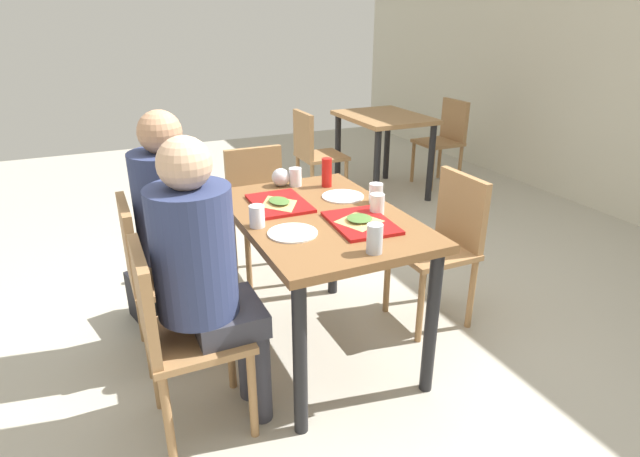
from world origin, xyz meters
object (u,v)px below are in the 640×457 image
person_in_red (178,217)px  foil_bundle (281,177)px  tray_red_near (279,203)px  background_chair_near (313,151)px  pizza_slice_a (279,202)px  chair_far_side (445,238)px  plastic_cup_b (257,216)px  plastic_cup_d (377,204)px  person_in_brown_jacket (205,266)px  handbag (150,300)px  chair_left_end (260,204)px  tray_red_far (361,223)px  pizza_slice_b (359,220)px  background_table (384,129)px  chair_near_right (175,328)px  background_chair_far (445,136)px  soda_can (375,239)px  condiment_bottle (327,172)px  plastic_cup_c (295,177)px  plastic_cup_a (376,193)px  main_table (320,235)px  paper_plate_near_edge (293,233)px  chair_near_left (154,269)px  paper_plate_center (343,196)px

person_in_red → foil_bundle: (-0.20, 0.61, 0.07)m
tray_red_near → background_chair_near: 2.18m
pizza_slice_a → chair_far_side: bearing=79.2°
plastic_cup_b → plastic_cup_d: size_ratio=1.00×
person_in_brown_jacket → background_chair_near: 2.84m
handbag → chair_left_end: bearing=112.2°
person_in_brown_jacket → tray_red_far: size_ratio=3.51×
pizza_slice_b → background_table: (-2.30, 1.52, -0.16)m
chair_near_right → tray_red_near: 0.84m
background_chair_far → person_in_red: bearing=-58.6°
soda_can → background_chair_near: 2.75m
condiment_bottle → foil_bundle: bearing=-116.5°
chair_left_end → plastic_cup_b: 1.08m
person_in_brown_jacket → tray_red_near: size_ratio=3.51×
tray_red_near → plastic_cup_b: plastic_cup_b is taller
chair_far_side → handbag: bearing=-112.3°
chair_far_side → plastic_cup_c: (-0.46, -0.71, 0.32)m
person_in_brown_jacket → condiment_bottle: size_ratio=7.91×
foil_bundle → handbag: bearing=-101.2°
plastic_cup_a → background_chair_far: bearing=135.6°
chair_near_right → plastic_cup_d: 1.07m
main_table → chair_near_right: (0.29, -0.76, -0.16)m
main_table → paper_plate_near_edge: 0.29m
background_chair_near → chair_near_right: bearing=-34.7°
pizza_slice_a → chair_near_right: bearing=-53.5°
plastic_cup_a → foil_bundle: (-0.46, -0.34, 0.00)m
chair_left_end → background_chair_far: size_ratio=1.00×
pizza_slice_a → condiment_bottle: size_ratio=1.30×
main_table → foil_bundle: foil_bundle is taller
soda_can → plastic_cup_d: bearing=148.3°
chair_left_end → person_in_red: bearing=-43.0°
plastic_cup_c → chair_near_right: bearing=-47.9°
main_table → condiment_bottle: size_ratio=7.13×
pizza_slice_b → foil_bundle: foil_bundle is taller
background_table → chair_near_left: bearing=-52.7°
paper_plate_center → plastic_cup_b: bearing=-69.5°
pizza_slice_a → handbag: (-0.46, -0.64, -0.65)m
chair_near_left → background_chair_near: 2.46m
pizza_slice_a → paper_plate_near_edge: bearing=-10.7°
soda_can → background_table: soda_can is taller
pizza_slice_b → plastic_cup_d: size_ratio=2.25×
person_in_red → person_in_brown_jacket: bearing=0.0°
condiment_bottle → handbag: size_ratio=0.50×
plastic_cup_b → chair_left_end: bearing=161.8°
chair_far_side → pizza_slice_b: bearing=-73.2°
chair_far_side → background_chair_far: size_ratio=1.00×
paper_plate_center → condiment_bottle: bearing=180.0°
main_table → plastic_cup_a: bearing=95.0°
background_table → pizza_slice_b: bearing=-33.4°
tray_red_near → paper_plate_near_edge: tray_red_near is taller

